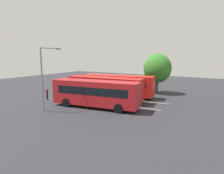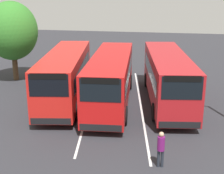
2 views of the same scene
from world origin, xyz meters
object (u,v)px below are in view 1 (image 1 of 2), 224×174
Objects in this scene: street_lamp at (44,75)px; depot_tree at (157,68)px; bus_center_left at (105,88)px; bus_center_right at (95,93)px; bus_far_left at (118,85)px; pedestrian at (47,93)px.

depot_tree is (-6.99, -16.96, 0.01)m from street_lamp.
depot_tree is at bearing -0.62° from street_lamp.
bus_center_left and bus_center_right have the same top height.
street_lamp is (2.95, 11.10, 2.31)m from bus_far_left.
depot_tree reaches higher than bus_far_left.
pedestrian is (8.59, -0.05, -0.84)m from bus_center_right.
bus_center_left is at bearing 64.65° from depot_tree.
street_lamp reaches higher than bus_center_right.
pedestrian is 0.23× the size of street_lamp.
bus_center_left is 0.99× the size of bus_center_right.
bus_center_right is (-0.82, 6.88, 0.00)m from bus_far_left.
pedestrian is at bearing 47.05° from depot_tree.
street_lamp is 1.09× the size of depot_tree.
bus_far_left is 6.93m from bus_center_right.
bus_far_left is at bearing 34.47° from pedestrian.
bus_far_left is 6.67× the size of pedestrian.
bus_center_right is at bearing 101.25° from bus_center_left.
bus_center_right is (-1.08, 3.66, 0.00)m from bus_center_left.
bus_center_right is at bearing -7.19° from pedestrian.
depot_tree is (-3.23, -12.74, 2.32)m from bus_center_right.
depot_tree reaches higher than bus_center_right.
street_lamp is (3.77, 4.22, 2.31)m from bus_center_right.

